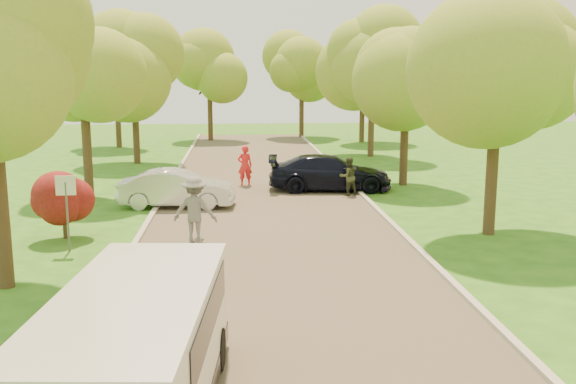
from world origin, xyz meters
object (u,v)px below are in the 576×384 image
object	(u,v)px
minivan	(136,354)
person_olive	(348,177)
silver_sedan	(177,189)
longboard	(196,244)
dark_sedan	(330,173)
person_striped	(245,166)
street_sign	(66,197)
skateboarder	(195,210)

from	to	relation	value
minivan	person_olive	size ratio (longest dim) A/B	3.46
silver_sedan	longboard	size ratio (longest dim) A/B	4.15
dark_sedan	person_striped	bearing A→B (deg)	72.36
street_sign	skateboarder	size ratio (longest dim) A/B	1.11
silver_sedan	longboard	bearing A→B (deg)	-165.30
person_striped	dark_sedan	bearing A→B (deg)	151.72
dark_sedan	longboard	distance (m)	10.21
longboard	person_olive	xyz separation A→B (m)	(5.76, 7.48, 0.69)
person_striped	person_olive	xyz separation A→B (m)	(4.19, -2.72, -0.11)
minivan	dark_sedan	xyz separation A→B (m)	(5.41, 18.24, -0.29)
skateboarder	minivan	bearing A→B (deg)	98.07
minivan	silver_sedan	size ratio (longest dim) A/B	1.28
person_striped	skateboarder	bearing A→B (deg)	74.63
person_olive	dark_sedan	bearing A→B (deg)	-82.50
longboard	person_olive	distance (m)	9.47
longboard	person_striped	distance (m)	10.35
skateboarder	longboard	bearing A→B (deg)	9.47
silver_sedan	skateboarder	bearing A→B (deg)	-165.30
person_olive	skateboarder	bearing A→B (deg)	35.77
silver_sedan	dark_sedan	bearing A→B (deg)	-59.53
silver_sedan	person_striped	size ratio (longest dim) A/B	2.38
street_sign	person_olive	bearing A→B (deg)	39.50
longboard	silver_sedan	bearing A→B (deg)	-70.30
silver_sedan	person_olive	bearing A→B (deg)	-71.15
street_sign	dark_sedan	distance (m)	12.52
silver_sedan	dark_sedan	size ratio (longest dim) A/B	0.82
longboard	dark_sedan	bearing A→B (deg)	-111.09
longboard	person_striped	bearing A→B (deg)	-89.25
street_sign	longboard	bearing A→B (deg)	2.90
silver_sedan	dark_sedan	world-z (taller)	dark_sedan
minivan	person_striped	xyz separation A→B (m)	(1.80, 19.68, -0.15)
street_sign	person_olive	world-z (taller)	street_sign
silver_sedan	skateboarder	size ratio (longest dim) A/B	2.20
dark_sedan	longboard	size ratio (longest dim) A/B	5.07
longboard	skateboarder	xyz separation A→B (m)	(0.00, 0.00, 1.00)
skateboarder	person_olive	bearing A→B (deg)	-118.11
street_sign	silver_sedan	world-z (taller)	street_sign
skateboarder	person_olive	distance (m)	9.45
longboard	skateboarder	bearing A→B (deg)	-170.53
skateboarder	dark_sedan	bearing A→B (deg)	-111.09
minivan	person_olive	world-z (taller)	minivan
silver_sedan	person_striped	xyz separation A→B (m)	(2.60, 4.47, 0.19)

